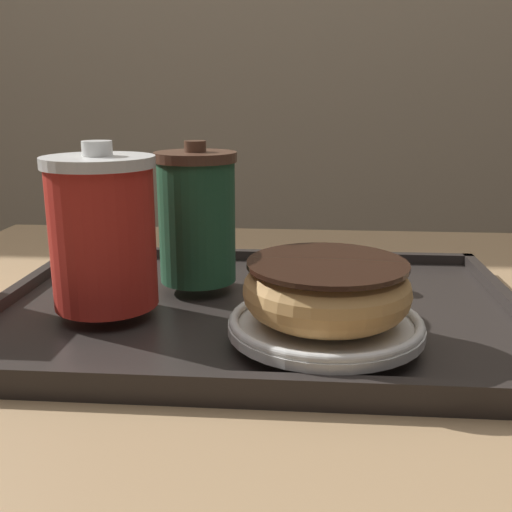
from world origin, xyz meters
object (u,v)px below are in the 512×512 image
object	(u,v)px
coffee_cup_rear	(197,217)
spoon	(373,270)
donut_chocolate_glazed	(327,289)
coffee_cup_front	(103,231)

from	to	relation	value
coffee_cup_rear	spoon	bearing A→B (deg)	10.32
donut_chocolate_glazed	spoon	distance (m)	0.18
donut_chocolate_glazed	spoon	xyz separation A→B (m)	(0.06, 0.17, -0.03)
coffee_cup_front	coffee_cup_rear	world-z (taller)	coffee_cup_front
donut_chocolate_glazed	spoon	bearing A→B (deg)	71.29
coffee_cup_front	donut_chocolate_glazed	bearing A→B (deg)	-14.35
donut_chocolate_glazed	spoon	size ratio (longest dim) A/B	1.04
coffee_cup_front	coffee_cup_rear	distance (m)	0.11
coffee_cup_front	spoon	bearing A→B (deg)	24.40
coffee_cup_rear	donut_chocolate_glazed	xyz separation A→B (m)	(0.13, -0.14, -0.03)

